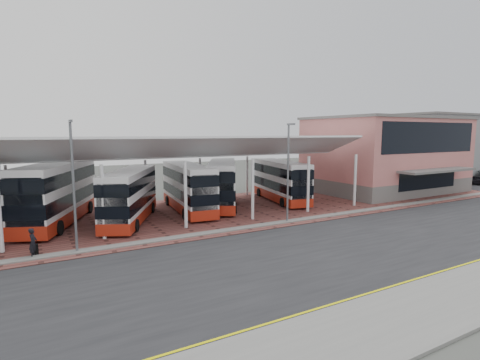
% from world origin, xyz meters
% --- Properties ---
extents(ground, '(140.00, 140.00, 0.00)m').
position_xyz_m(ground, '(0.00, 0.00, 0.00)').
color(ground, '#3E413C').
extents(road, '(120.00, 14.00, 0.02)m').
position_xyz_m(road, '(0.00, -1.00, 0.01)').
color(road, black).
rests_on(road, ground).
extents(forecourt, '(72.00, 16.00, 0.06)m').
position_xyz_m(forecourt, '(2.00, 13.00, 0.03)').
color(forecourt, brown).
rests_on(forecourt, ground).
extents(sidewalk, '(120.00, 4.00, 0.14)m').
position_xyz_m(sidewalk, '(0.00, -9.00, 0.07)').
color(sidewalk, slate).
rests_on(sidewalk, ground).
extents(north_kerb, '(120.00, 0.80, 0.14)m').
position_xyz_m(north_kerb, '(0.00, 6.20, 0.07)').
color(north_kerb, slate).
rests_on(north_kerb, ground).
extents(yellow_line_near, '(120.00, 0.12, 0.01)m').
position_xyz_m(yellow_line_near, '(0.00, -7.00, 0.03)').
color(yellow_line_near, '#E9E400').
rests_on(yellow_line_near, road).
extents(yellow_line_far, '(120.00, 0.12, 0.01)m').
position_xyz_m(yellow_line_far, '(0.00, -6.70, 0.03)').
color(yellow_line_far, '#E9E400').
rests_on(yellow_line_far, road).
extents(canopy, '(37.00, 11.63, 7.07)m').
position_xyz_m(canopy, '(-6.00, 13.94, 5.80)').
color(canopy, white).
rests_on(canopy, ground).
extents(terminal, '(18.40, 14.40, 9.25)m').
position_xyz_m(terminal, '(23.00, 13.92, 4.66)').
color(terminal, '#65625F').
rests_on(terminal, ground).
extents(warehouse, '(30.50, 20.50, 10.25)m').
position_xyz_m(warehouse, '(48.00, 24.00, 5.15)').
color(warehouse, gray).
rests_on(warehouse, ground).
extents(lamp_west, '(0.16, 0.90, 8.07)m').
position_xyz_m(lamp_west, '(-14.00, 6.27, 4.36)').
color(lamp_west, slate).
rests_on(lamp_west, ground).
extents(lamp_east, '(0.16, 0.90, 8.07)m').
position_xyz_m(lamp_east, '(2.00, 6.27, 4.36)').
color(lamp_east, slate).
rests_on(lamp_east, ground).
extents(bus_1, '(7.19, 11.97, 4.89)m').
position_xyz_m(bus_1, '(-14.39, 14.95, 2.49)').
color(bus_1, white).
rests_on(bus_1, forecourt).
extents(bus_2, '(6.74, 10.27, 4.25)m').
position_xyz_m(bus_2, '(-9.20, 12.69, 2.17)').
color(bus_2, white).
rests_on(bus_2, forecourt).
extents(bus_3, '(3.65, 10.80, 4.36)m').
position_xyz_m(bus_3, '(-3.51, 14.29, 2.23)').
color(bus_3, white).
rests_on(bus_3, forecourt).
extents(bus_4, '(7.34, 10.74, 4.47)m').
position_xyz_m(bus_4, '(0.32, 14.77, 2.28)').
color(bus_4, white).
rests_on(bus_4, forecourt).
extents(bus_5, '(4.50, 10.63, 4.27)m').
position_xyz_m(bus_5, '(7.10, 14.38, 2.18)').
color(bus_5, white).
rests_on(bus_5, forecourt).
extents(pedestrian, '(0.58, 0.73, 1.73)m').
position_xyz_m(pedestrian, '(-16.33, 6.50, 0.93)').
color(pedestrian, black).
rests_on(pedestrian, forecourt).
extents(suitcase, '(0.38, 0.27, 0.66)m').
position_xyz_m(suitcase, '(-16.26, 6.91, 0.39)').
color(suitcase, black).
rests_on(suitcase, forecourt).
extents(carpark_car_a, '(2.96, 4.09, 1.29)m').
position_xyz_m(carpark_car_a, '(38.50, 10.62, 0.73)').
color(carpark_car_a, black).
rests_on(carpark_car_a, carpark_surface).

